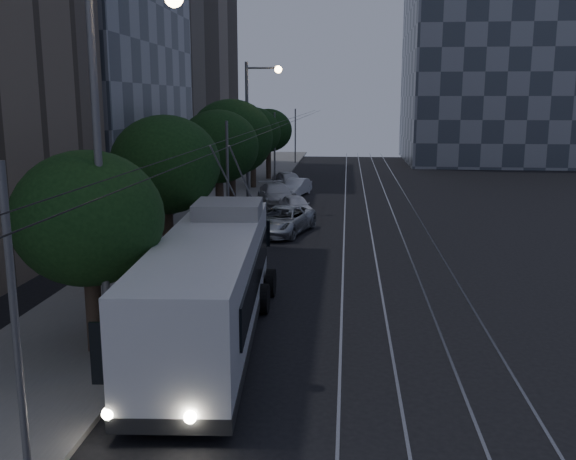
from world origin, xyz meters
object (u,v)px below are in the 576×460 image
(pickup_silver, at_px, (282,220))
(car_white_a, at_px, (296,206))
(car_white_d, at_px, (289,181))
(streetlamp_near, at_px, (113,144))
(trolleybus, at_px, (212,284))
(streetlamp_far, at_px, (254,122))
(car_white_b, at_px, (276,195))
(car_white_c, at_px, (296,187))

(pickup_silver, relative_size, car_white_a, 1.39)
(car_white_a, xyz_separation_m, car_white_d, (-1.44, 11.11, 0.11))
(streetlamp_near, bearing_deg, car_white_a, 83.33)
(trolleybus, xyz_separation_m, streetlamp_far, (-1.88, 21.74, 3.89))
(car_white_b, distance_m, car_white_c, 4.85)
(pickup_silver, height_order, streetlamp_near, streetlamp_near)
(trolleybus, distance_m, car_white_d, 31.82)
(pickup_silver, height_order, streetlamp_far, streetlamp_far)
(pickup_silver, bearing_deg, car_white_b, 113.12)
(car_white_c, bearing_deg, pickup_silver, -74.72)
(car_white_c, xyz_separation_m, streetlamp_far, (-2.05, -7.38, 4.97))
(car_white_c, xyz_separation_m, car_white_d, (-0.79, 2.68, 0.12))
(trolleybus, relative_size, pickup_silver, 2.41)
(car_white_a, bearing_deg, streetlamp_near, -116.82)
(pickup_silver, bearing_deg, streetlamp_far, 125.43)
(trolleybus, distance_m, pickup_silver, 15.36)
(car_white_d, bearing_deg, car_white_b, -114.81)
(pickup_silver, height_order, car_white_d, car_white_d)
(streetlamp_near, bearing_deg, pickup_silver, 82.22)
(streetlamp_near, bearing_deg, car_white_b, 87.66)
(car_white_c, bearing_deg, streetlamp_far, -91.75)
(car_white_d, bearing_deg, streetlamp_near, -115.69)
(trolleybus, distance_m, streetlamp_far, 22.17)
(trolleybus, relative_size, streetlamp_near, 1.27)
(car_white_b, bearing_deg, streetlamp_near, -108.41)
(car_white_a, height_order, streetlamp_near, streetlamp_near)
(trolleybus, height_order, car_white_c, trolleybus)
(car_white_c, bearing_deg, car_white_d, 120.26)
(streetlamp_far, bearing_deg, car_white_a, -21.24)
(car_white_b, bearing_deg, car_white_c, 62.62)
(trolleybus, xyz_separation_m, car_white_c, (0.17, 29.12, -1.08))
(pickup_silver, bearing_deg, trolleybus, -77.15)
(streetlamp_far, bearing_deg, car_white_c, 74.48)
(trolleybus, distance_m, car_white_a, 20.74)
(car_white_c, bearing_deg, car_white_a, -71.83)
(car_white_b, xyz_separation_m, streetlamp_far, (-1.10, -2.62, 4.86))
(car_white_a, bearing_deg, trolleybus, -112.41)
(streetlamp_far, bearing_deg, streetlamp_near, -89.98)
(car_white_d, height_order, streetlamp_far, streetlamp_far)
(pickup_silver, height_order, car_white_a, pickup_silver)
(streetlamp_near, height_order, streetlamp_far, streetlamp_near)
(car_white_b, height_order, car_white_d, car_white_d)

